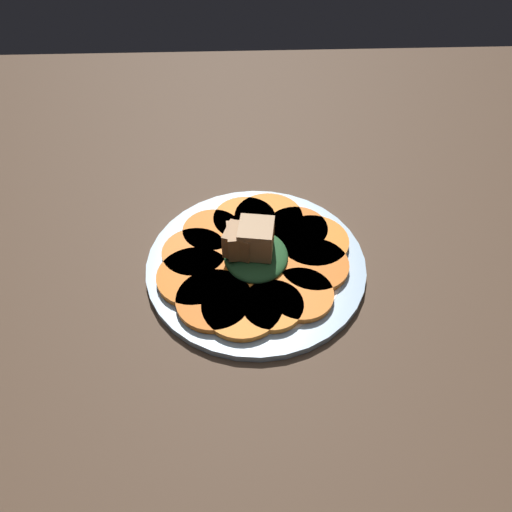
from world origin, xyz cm
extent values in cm
cube|color=#4C3828|center=(0.00, 0.00, 1.00)|extent=(120.00, 120.00, 2.00)
cylinder|color=#99B7D1|center=(0.00, 0.00, 2.50)|extent=(27.54, 27.54, 1.00)
cylinder|color=white|center=(0.00, 0.00, 2.55)|extent=(22.03, 22.03, 1.00)
cylinder|color=orange|center=(7.30, 1.64, 3.50)|extent=(7.20, 7.20, 0.81)
cylinder|color=orange|center=(5.78, 5.04, 3.50)|extent=(7.76, 7.76, 0.81)
cylinder|color=orange|center=(1.24, 7.12, 3.50)|extent=(8.64, 8.64, 0.81)
cylinder|color=orange|center=(-2.81, 7.51, 3.50)|extent=(9.14, 9.14, 0.81)
cylinder|color=orange|center=(-5.10, 5.59, 3.50)|extent=(8.14, 8.14, 0.81)
cylinder|color=orange|center=(-7.50, 1.97, 3.50)|extent=(9.21, 9.21, 0.81)
cylinder|color=orange|center=(-7.29, -1.29, 3.50)|extent=(8.39, 8.39, 0.81)
cylinder|color=orange|center=(-5.19, -5.62, 3.50)|extent=(7.67, 7.67, 0.81)
cylinder|color=orange|center=(-1.36, -7.71, 3.50)|extent=(8.26, 8.26, 0.81)
cylinder|color=orange|center=(2.58, -7.56, 3.50)|extent=(9.16, 9.16, 0.81)
cylinder|color=orange|center=(6.24, -5.12, 3.50)|extent=(8.89, 8.89, 0.81)
cylinder|color=orange|center=(7.16, -1.84, 3.50)|extent=(9.48, 9.48, 0.81)
ellipsoid|color=#235128|center=(0.00, 0.00, 4.13)|extent=(8.85, 7.97, 2.06)
cube|color=olive|center=(-0.43, -1.95, 6.85)|extent=(4.30, 4.30, 3.38)
cube|color=olive|center=(0.29, -1.67, 6.91)|extent=(3.73, 3.73, 3.51)
cube|color=#9E754C|center=(0.19, -0.38, 7.21)|extent=(4.65, 4.65, 4.10)
cube|color=silver|center=(3.53, -5.08, 3.30)|extent=(12.37, 1.32, 0.40)
cube|color=silver|center=(-3.39, -4.96, 3.30)|extent=(1.54, 2.34, 0.40)
cube|color=silver|center=(-6.59, -5.90, 3.30)|extent=(4.87, 0.39, 0.40)
cube|color=silver|center=(-6.58, -5.23, 3.30)|extent=(4.87, 0.39, 0.40)
cube|color=silver|center=(-6.57, -4.57, 3.30)|extent=(4.87, 0.39, 0.40)
cube|color=silver|center=(-6.56, -3.90, 3.30)|extent=(4.87, 0.39, 0.40)
camera|label=1|loc=(41.70, -1.54, 49.68)|focal=35.00mm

